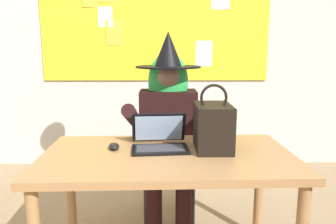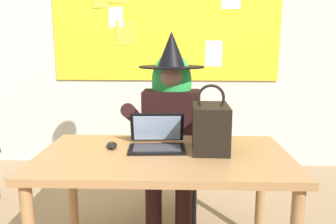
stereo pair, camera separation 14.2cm
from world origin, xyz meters
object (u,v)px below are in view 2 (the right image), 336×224
chair_at_desk (171,149)px  computer_mouse (112,145)px  person_costumed (171,117)px  laptop (157,140)px  desk_main (164,168)px  handbag (210,127)px

chair_at_desk → computer_mouse: bearing=-27.7°
person_costumed → laptop: person_costumed is taller
desk_main → computer_mouse: computer_mouse is taller
handbag → person_costumed: bearing=114.5°
laptop → chair_at_desk: bearing=80.7°
person_costumed → computer_mouse: person_costumed is taller
desk_main → chair_at_desk: 0.76m
handbag → laptop: bearing=175.6°
computer_mouse → handbag: 0.58m
chair_at_desk → person_costumed: person_costumed is taller
laptop → handbag: bearing=-8.8°
laptop → computer_mouse: bearing=-180.0°
chair_at_desk → person_costumed: bearing=-0.8°
desk_main → handbag: handbag is taller
desk_main → chair_at_desk: size_ratio=1.54×
chair_at_desk → desk_main: bearing=-2.8°
desk_main → person_costumed: (0.01, 0.62, 0.16)m
person_costumed → chair_at_desk: bearing=-178.5°
desk_main → laptop: 0.17m
desk_main → person_costumed: 0.64m
person_costumed → handbag: (0.25, -0.54, 0.06)m
laptop → person_costumed: bearing=79.3°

